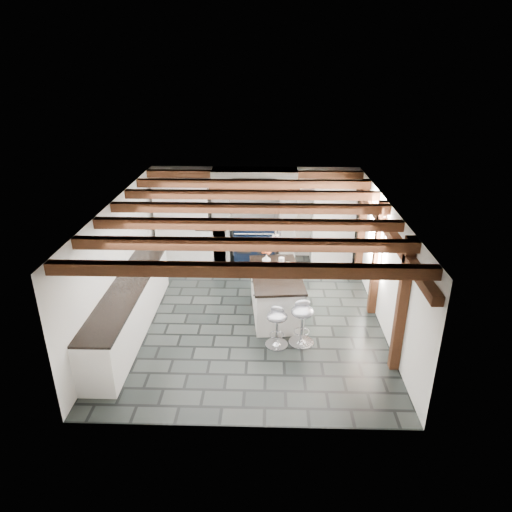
{
  "coord_description": "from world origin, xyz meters",
  "views": [
    {
      "loc": [
        0.34,
        -7.83,
        4.68
      ],
      "look_at": [
        0.1,
        0.4,
        1.1
      ],
      "focal_mm": 32.0,
      "sensor_mm": 36.0,
      "label": 1
    }
  ],
  "objects_px": {
    "kitchen_island": "(276,293)",
    "bar_stool_near": "(302,318)",
    "range_cooker": "(255,243)",
    "bar_stool_far": "(277,322)"
  },
  "relations": [
    {
      "from": "range_cooker",
      "to": "kitchen_island",
      "type": "xyz_separation_m",
      "value": [
        0.49,
        -2.59,
        -0.01
      ]
    },
    {
      "from": "kitchen_island",
      "to": "bar_stool_near",
      "type": "xyz_separation_m",
      "value": [
        0.45,
        -1.04,
        0.06
      ]
    },
    {
      "from": "kitchen_island",
      "to": "bar_stool_near",
      "type": "relative_size",
      "value": 2.26
    },
    {
      "from": "bar_stool_near",
      "to": "bar_stool_far",
      "type": "bearing_deg",
      "value": 179.85
    },
    {
      "from": "bar_stool_near",
      "to": "kitchen_island",
      "type": "bearing_deg",
      "value": 103.35
    },
    {
      "from": "kitchen_island",
      "to": "bar_stool_near",
      "type": "distance_m",
      "value": 1.13
    },
    {
      "from": "range_cooker",
      "to": "bar_stool_far",
      "type": "xyz_separation_m",
      "value": [
        0.51,
        -3.7,
        -0.0
      ]
    },
    {
      "from": "kitchen_island",
      "to": "bar_stool_far",
      "type": "bearing_deg",
      "value": -94.84
    },
    {
      "from": "range_cooker",
      "to": "kitchen_island",
      "type": "relative_size",
      "value": 0.53
    },
    {
      "from": "range_cooker",
      "to": "bar_stool_far",
      "type": "bearing_deg",
      "value": -82.18
    }
  ]
}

